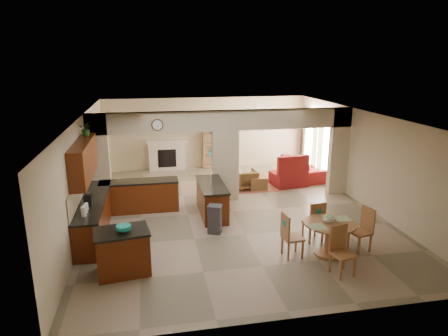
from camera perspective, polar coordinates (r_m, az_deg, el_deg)
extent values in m
plane|color=gray|center=(11.61, 1.13, -6.23)|extent=(10.00, 10.00, 0.00)
plane|color=white|center=(10.89, 1.21, 7.59)|extent=(10.00, 10.00, 0.00)
plane|color=#C8B292|center=(15.98, -2.55, 5.04)|extent=(8.00, 0.00, 8.00)
plane|color=#C8B292|center=(6.65, 10.26, -10.60)|extent=(8.00, 0.00, 8.00)
plane|color=#C8B292|center=(11.08, -19.51, -0.57)|extent=(0.00, 10.00, 10.00)
plane|color=#C8B292|center=(12.60, 19.28, 1.32)|extent=(0.00, 10.00, 10.00)
cube|color=#C8B292|center=(12.00, -17.43, 0.80)|extent=(0.60, 0.25, 2.80)
cube|color=#C8B292|center=(12.19, 0.19, 0.30)|extent=(0.80, 0.25, 2.20)
cube|color=#C8B292|center=(13.31, 16.04, 2.31)|extent=(0.60, 0.25, 2.80)
cube|color=#C8B292|center=(11.90, 0.20, 6.81)|extent=(8.00, 0.25, 0.60)
cube|color=#451407|center=(10.59, -18.03, -6.73)|extent=(0.60, 3.20, 0.86)
cube|color=black|center=(10.43, -18.24, -4.41)|extent=(0.62, 3.22, 0.05)
cube|color=tan|center=(10.38, -19.92, -2.83)|extent=(0.02, 3.20, 0.55)
cube|color=#451407|center=(11.78, -11.95, -4.02)|extent=(2.20, 0.60, 0.86)
cube|color=black|center=(11.64, -12.07, -1.91)|extent=(2.22, 0.62, 0.05)
cube|color=#451407|center=(10.16, -19.40, 1.07)|extent=(0.35, 2.40, 0.90)
cube|color=#451407|center=(11.27, -1.75, -4.59)|extent=(0.65, 1.80, 0.86)
cube|color=black|center=(11.12, -1.77, -2.39)|extent=(0.70, 1.85, 0.05)
cube|color=silver|center=(10.48, -1.01, -6.21)|extent=(0.58, 0.04, 0.70)
cylinder|color=#492918|center=(11.55, -9.50, 6.08)|extent=(0.34, 0.03, 0.34)
cube|color=brown|center=(13.80, 4.22, -2.67)|extent=(1.60, 1.30, 0.01)
cube|color=beige|center=(15.85, -8.16, 1.67)|extent=(1.40, 0.28, 1.10)
cube|color=black|center=(15.73, -8.13, 1.37)|extent=(0.70, 0.04, 0.70)
cube|color=beige|center=(15.70, -8.24, 3.78)|extent=(1.60, 0.35, 0.10)
cube|color=#995835|center=(15.95, -1.19, 3.20)|extent=(1.00, 0.32, 1.80)
cube|color=white|center=(14.61, 14.68, 2.75)|extent=(0.02, 0.90, 1.90)
cube|color=white|center=(16.12, 12.13, 4.08)|extent=(0.02, 0.90, 1.90)
cube|color=white|center=(15.39, 13.31, 2.90)|extent=(0.02, 0.70, 2.10)
cube|color=#3C1B18|center=(14.06, 15.56, 2.20)|extent=(0.10, 0.28, 2.30)
cube|color=#3C1B18|center=(15.12, 13.58, 3.24)|extent=(0.10, 0.28, 2.30)
cube|color=#3C1B18|center=(15.57, 12.84, 3.63)|extent=(0.10, 0.28, 2.30)
cube|color=#3C1B18|center=(16.65, 11.21, 4.48)|extent=(0.10, 0.28, 2.30)
cylinder|color=white|center=(14.17, 4.67, 8.40)|extent=(1.00, 1.00, 0.10)
cube|color=#451407|center=(8.59, -14.26, -11.67)|extent=(1.13, 0.87, 0.89)
cube|color=black|center=(8.39, -14.47, -8.81)|extent=(1.18, 0.92, 0.05)
cylinder|color=#159182|center=(8.28, -14.13, -8.40)|extent=(0.30, 0.30, 0.14)
cube|color=#323134|center=(10.14, -1.33, -7.47)|extent=(0.40, 0.37, 0.68)
cylinder|color=#995835|center=(9.18, 14.89, -7.67)|extent=(1.15, 1.15, 0.04)
cylinder|color=#995835|center=(9.33, 14.73, -9.78)|extent=(0.17, 0.17, 0.75)
cylinder|color=#995835|center=(9.49, 14.58, -11.76)|extent=(0.59, 0.59, 0.06)
cylinder|color=#70B126|center=(9.17, 14.82, -7.04)|extent=(0.29, 0.29, 0.15)
imported|color=maroon|center=(15.18, 11.03, 0.12)|extent=(2.43, 1.15, 0.69)
cube|color=maroon|center=(14.08, 9.21, -1.52)|extent=(1.25, 1.07, 0.45)
imported|color=maroon|center=(13.56, 3.21, -1.59)|extent=(0.75, 0.77, 0.64)
cube|color=maroon|center=(13.56, 4.77, -2.09)|extent=(0.58, 0.58, 0.42)
imported|color=#1B4412|center=(10.80, -19.12, 5.34)|extent=(0.36, 0.33, 0.36)
cube|color=#995835|center=(9.94, 12.60, -7.68)|extent=(0.47, 0.47, 0.05)
cube|color=#995835|center=(10.24, 12.87, -8.38)|extent=(0.04, 0.04, 0.44)
cube|color=#995835|center=(10.08, 11.19, -8.68)|extent=(0.04, 0.04, 0.44)
cube|color=#995835|center=(9.98, 13.87, -9.10)|extent=(0.04, 0.04, 0.44)
cube|color=#995835|center=(9.81, 12.16, -9.43)|extent=(0.04, 0.04, 0.44)
cube|color=#995835|center=(9.67, 13.28, -6.46)|extent=(0.42, 0.09, 0.55)
cube|color=#159182|center=(9.63, 13.38, -6.12)|extent=(0.14, 0.03, 0.14)
cube|color=#995835|center=(9.73, 18.87, -8.69)|extent=(0.50, 0.50, 0.05)
cube|color=#995835|center=(9.83, 17.34, -9.77)|extent=(0.04, 0.04, 0.44)
cube|color=#995835|center=(9.60, 18.66, -10.50)|extent=(0.04, 0.04, 0.44)
cube|color=#995835|center=(10.04, 18.84, -9.35)|extent=(0.04, 0.04, 0.44)
cube|color=#995835|center=(9.82, 20.17, -10.06)|extent=(0.04, 0.04, 0.44)
cube|color=#995835|center=(9.74, 19.86, -6.84)|extent=(0.13, 0.42, 0.55)
cube|color=#159182|center=(9.73, 20.01, -6.43)|extent=(0.04, 0.14, 0.14)
cube|color=#995835|center=(8.61, 16.65, -11.76)|extent=(0.50, 0.50, 0.05)
cube|color=#995835|center=(8.50, 16.35, -13.85)|extent=(0.04, 0.04, 0.44)
cube|color=#995835|center=(8.70, 18.15, -13.29)|extent=(0.04, 0.04, 0.44)
cube|color=#995835|center=(8.73, 14.93, -12.91)|extent=(0.04, 0.04, 0.44)
cube|color=#995835|center=(8.93, 16.71, -12.40)|extent=(0.04, 0.04, 0.44)
cube|color=#995835|center=(8.61, 16.01, -9.48)|extent=(0.42, 0.13, 0.55)
cube|color=#159182|center=(8.60, 15.94, -9.00)|extent=(0.14, 0.04, 0.14)
cube|color=#995835|center=(9.09, 9.79, -9.79)|extent=(0.45, 0.45, 0.05)
cube|color=#995835|center=(9.12, 11.17, -11.37)|extent=(0.04, 0.04, 0.44)
cube|color=#995835|center=(9.39, 10.23, -10.50)|extent=(0.04, 0.04, 0.44)
cube|color=#995835|center=(8.99, 9.19, -11.71)|extent=(0.04, 0.04, 0.44)
cube|color=#995835|center=(9.26, 8.30, -10.81)|extent=(0.04, 0.04, 0.44)
cube|color=#995835|center=(8.89, 8.76, -8.22)|extent=(0.08, 0.42, 0.55)
cube|color=#159182|center=(8.85, 8.63, -7.82)|extent=(0.02, 0.14, 0.14)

